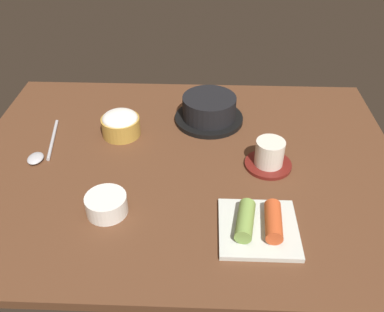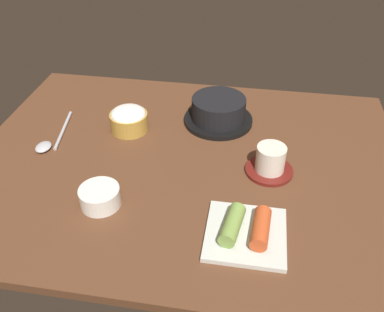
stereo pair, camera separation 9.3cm
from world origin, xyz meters
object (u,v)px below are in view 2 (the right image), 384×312
Objects in this scene: stone_pot at (218,111)px; tea_cup_with_saucer at (270,161)px; side_bowl_near at (100,196)px; spoon at (50,141)px; rice_bowl at (129,119)px; kimchi_plate at (246,231)px.

stone_pot reaches higher than tea_cup_with_saucer.
side_bowl_near is 26.98cm from spoon.
rice_bowl is (-21.94, -7.33, -0.16)cm from stone_pot.
tea_cup_with_saucer is (13.59, -18.83, -0.40)cm from stone_pot.
stone_pot is at bearing 103.93° from kimchi_plate.
tea_cup_with_saucer reaches higher than rice_bowl.
stone_pot is 23.23cm from tea_cup_with_saucer.
tea_cup_with_saucer is 1.29× the size of side_bowl_near.
side_bowl_near is at bearing -119.82° from stone_pot.
side_bowl_near is (-20.01, -34.91, -1.25)cm from stone_pot.
stone_pot is at bearing 125.82° from tea_cup_with_saucer.
tea_cup_with_saucer is at bearing 78.73° from kimchi_plate.
kimchi_plate is (31.56, -31.45, -1.76)cm from rice_bowl.
tea_cup_with_saucer is 37.26cm from side_bowl_near.
kimchi_plate is 53.99cm from spoon.
spoon is (-49.06, 22.53, -0.84)cm from kimchi_plate.
rice_bowl reaches higher than side_bowl_near.
spoon is (-19.43, 18.66, -1.51)cm from side_bowl_near.
rice_bowl is at bearing -161.52° from stone_pot.
rice_bowl reaches higher than spoon.
stone_pot is at bearing 22.39° from spoon.
rice_bowl is 19.81cm from spoon.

